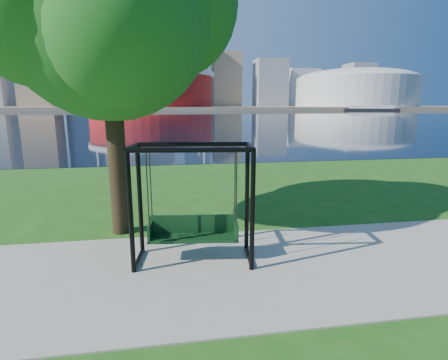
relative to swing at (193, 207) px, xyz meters
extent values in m
plane|color=#1E5114|center=(0.60, -0.05, -1.17)|extent=(900.00, 900.00, 0.00)
cube|color=#9E937F|center=(0.60, -0.55, -1.15)|extent=(120.00, 4.00, 0.03)
cube|color=black|center=(0.60, 101.95, -1.16)|extent=(900.00, 180.00, 0.02)
cube|color=#937F60|center=(0.60, 305.95, -0.17)|extent=(900.00, 228.00, 2.00)
cylinder|color=maroon|center=(-9.40, 234.95, 11.83)|extent=(80.00, 80.00, 22.00)
cylinder|color=silver|center=(-9.40, 234.95, 21.33)|extent=(83.00, 83.00, 3.00)
cylinder|color=silver|center=(23.51, 253.95, 16.83)|extent=(2.00, 2.00, 32.00)
cylinder|color=silver|center=(-42.31, 253.95, 16.83)|extent=(2.00, 2.00, 32.00)
cylinder|color=silver|center=(-42.31, 215.95, 16.83)|extent=(2.00, 2.00, 32.00)
cylinder|color=silver|center=(23.51, 215.95, 16.83)|extent=(2.00, 2.00, 32.00)
cylinder|color=beige|center=(135.60, 234.95, 10.83)|extent=(84.00, 84.00, 20.00)
ellipsoid|color=beige|center=(135.60, 234.95, 19.83)|extent=(84.00, 84.00, 15.12)
cube|color=#998466|center=(-99.40, 299.95, 44.83)|extent=(26.00, 26.00, 88.00)
cube|color=slate|center=(-69.40, 324.95, 48.33)|extent=(30.00, 24.00, 95.00)
cube|color=gray|center=(-39.40, 304.95, 36.83)|extent=(24.00, 24.00, 72.00)
cube|color=silver|center=(-9.40, 334.95, 40.83)|extent=(32.00, 28.00, 80.00)
cube|color=slate|center=(25.60, 309.95, 29.83)|extent=(22.00, 22.00, 58.00)
cube|color=#998466|center=(55.60, 324.95, 24.83)|extent=(26.00, 26.00, 48.00)
cube|color=gray|center=(95.60, 314.95, 21.83)|extent=(28.00, 24.00, 42.00)
cube|color=silver|center=(135.60, 339.95, 18.83)|extent=(30.00, 26.00, 36.00)
cube|color=gray|center=(185.60, 319.95, 20.83)|extent=(24.00, 24.00, 40.00)
cube|color=#998466|center=(225.60, 334.95, 16.83)|extent=(26.00, 26.00, 32.00)
cylinder|color=black|center=(-1.18, -0.36, 0.02)|extent=(0.10, 0.10, 2.37)
cylinder|color=black|center=(1.07, -0.62, 0.02)|extent=(0.10, 0.10, 2.37)
cylinder|color=black|center=(-1.08, 0.56, 0.02)|extent=(0.10, 0.10, 2.37)
cylinder|color=black|center=(1.18, 0.30, 0.02)|extent=(0.10, 0.10, 2.37)
cylinder|color=black|center=(-0.06, -0.49, 1.20)|extent=(2.26, 0.35, 0.09)
cylinder|color=black|center=(0.05, 0.43, 1.20)|extent=(2.26, 0.35, 0.09)
cylinder|color=black|center=(-1.13, 0.10, 1.20)|extent=(0.20, 0.93, 0.09)
cylinder|color=black|center=(-1.13, 0.10, -1.09)|extent=(0.18, 0.93, 0.07)
cylinder|color=black|center=(1.12, -0.16, 1.20)|extent=(0.20, 0.93, 0.09)
cylinder|color=black|center=(1.12, -0.16, -1.09)|extent=(0.18, 0.93, 0.07)
cube|color=black|center=(0.00, -0.03, -0.65)|extent=(1.84, 0.67, 0.06)
cube|color=black|center=(0.02, 0.17, -0.43)|extent=(1.80, 0.26, 0.39)
cube|color=black|center=(-0.87, 0.07, -0.51)|extent=(0.10, 0.47, 0.35)
cube|color=black|center=(0.86, -0.13, -0.51)|extent=(0.10, 0.47, 0.35)
cylinder|color=#313136|center=(-0.87, -0.12, 0.40)|extent=(0.03, 0.03, 1.49)
cylinder|color=#313136|center=(0.82, -0.32, 0.40)|extent=(0.03, 0.03, 1.49)
cylinder|color=#313136|center=(-0.83, 0.26, 0.40)|extent=(0.03, 0.03, 1.49)
cylinder|color=#313136|center=(0.86, 0.06, 0.40)|extent=(0.03, 0.03, 1.49)
cylinder|color=black|center=(-1.69, 1.99, 1.01)|extent=(0.44, 0.44, 4.36)
sphere|color=#1B5619|center=(-1.69, 1.99, 3.98)|extent=(4.75, 4.75, 4.75)
sphere|color=#1B5619|center=(-0.40, 2.58, 4.38)|extent=(3.56, 3.56, 3.56)
sphere|color=#1B5619|center=(-1.29, 0.90, 3.49)|extent=(3.17, 3.17, 3.17)
cube|color=black|center=(116.58, 182.13, -0.56)|extent=(30.24, 18.43, 1.18)
cube|color=beige|center=(116.58, 182.13, 0.91)|extent=(24.23, 14.84, 1.77)
camera|label=1|loc=(-0.48, -6.73, 1.99)|focal=28.00mm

